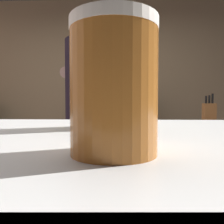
{
  "coord_description": "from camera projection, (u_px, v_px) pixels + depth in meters",
  "views": [
    {
      "loc": [
        0.2,
        -1.42,
        1.11
      ],
      "look_at": [
        0.17,
        -0.75,
        1.08
      ],
      "focal_mm": 36.55,
      "sensor_mm": 36.0,
      "label": 1
    }
  ],
  "objects": [
    {
      "name": "bottle_hot_sauce",
      "position": [
        109.0,
        89.0,
        3.24
      ],
      "size": [
        0.06,
        0.06,
        0.21
      ],
      "color": "red",
      "rests_on": "back_shelf"
    },
    {
      "name": "knife_block",
      "position": [
        209.0,
        114.0,
        2.01
      ],
      "size": [
        0.1,
        0.08,
        0.29
      ],
      "color": "#966232",
      "rests_on": "prep_counter"
    },
    {
      "name": "chefs_knife",
      "position": [
        129.0,
        126.0,
        1.96
      ],
      "size": [
        0.24,
        0.1,
        0.01
      ],
      "primitive_type": "cube",
      "rotation": [
        0.0,
        0.0,
        0.3
      ],
      "color": "silver",
      "rests_on": "prep_counter"
    },
    {
      "name": "bottle_olive_oil",
      "position": [
        95.0,
        88.0,
        3.27
      ],
      "size": [
        0.07,
        0.07,
        0.25
      ],
      "color": "black",
      "rests_on": "back_shelf"
    },
    {
      "name": "back_shelf",
      "position": [
        118.0,
        136.0,
        3.35
      ],
      "size": [
        0.87,
        0.36,
        1.22
      ],
      "primitive_type": "cube",
      "color": "#3A3A40",
      "rests_on": "ground"
    },
    {
      "name": "wall_back",
      "position": [
        109.0,
        87.0,
        3.61
      ],
      "size": [
        5.2,
        0.1,
        2.7
      ],
      "primitive_type": "cube",
      "color": "#937D5A",
      "rests_on": "ground"
    },
    {
      "name": "prep_counter",
      "position": [
        138.0,
        177.0,
        2.02
      ],
      "size": [
        2.1,
        0.6,
        0.9
      ],
      "primitive_type": "cube",
      "color": "brown",
      "rests_on": "ground"
    },
    {
      "name": "bottle_vinegar",
      "position": [
        120.0,
        90.0,
        3.29
      ],
      "size": [
        0.06,
        0.06,
        0.18
      ],
      "color": "#375F98",
      "rests_on": "back_shelf"
    },
    {
      "name": "pint_glass_far",
      "position": [
        114.0,
        88.0,
        0.21
      ],
      "size": [
        0.08,
        0.08,
        0.12
      ],
      "color": "#AE6225",
      "rests_on": "bar_counter"
    },
    {
      "name": "mixing_bowl",
      "position": [
        74.0,
        123.0,
        2.01
      ],
      "size": [
        0.2,
        0.2,
        0.06
      ],
      "primitive_type": "cylinder",
      "color": "teal",
      "rests_on": "prep_counter"
    },
    {
      "name": "bartender",
      "position": [
        91.0,
        117.0,
        1.56
      ],
      "size": [
        0.43,
        0.52,
        1.75
      ],
      "rotation": [
        0.0,
        0.0,
        1.61
      ],
      "color": "#24373C",
      "rests_on": "ground"
    },
    {
      "name": "bottle_soy",
      "position": [
        141.0,
        87.0,
        3.23
      ],
      "size": [
        0.06,
        0.06,
        0.26
      ],
      "color": "#56852F",
      "rests_on": "back_shelf"
    },
    {
      "name": "pint_glass_near",
      "position": [
        96.0,
        92.0,
        0.43
      ],
      "size": [
        0.08,
        0.08,
        0.14
      ],
      "color": "#D3B35B",
      "rests_on": "bar_counter"
    }
  ]
}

